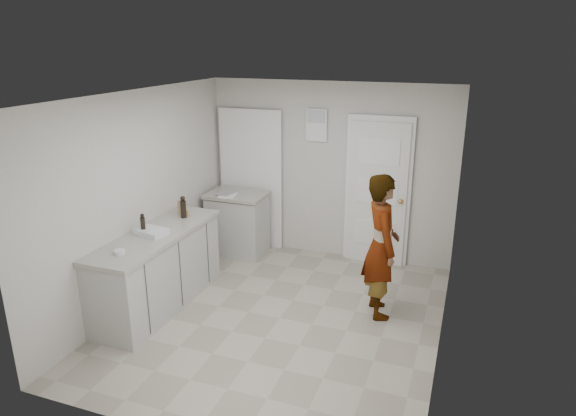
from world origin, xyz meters
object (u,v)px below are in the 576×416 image
at_px(person, 381,246).
at_px(oil_cruet_b, 143,224).
at_px(oil_cruet_a, 183,207).
at_px(egg_bowl, 120,252).
at_px(spice_jar, 188,213).
at_px(cake_mix_box, 182,207).
at_px(baking_dish, 151,232).

xyz_separation_m(person, oil_cruet_b, (-2.57, -0.79, 0.21)).
distance_m(oil_cruet_a, egg_bowl, 1.22).
bearing_deg(spice_jar, person, 2.03).
relative_size(oil_cruet_b, egg_bowl, 2.14).
bearing_deg(oil_cruet_a, person, 3.53).
bearing_deg(cake_mix_box, baking_dish, -92.55).
xyz_separation_m(cake_mix_box, egg_bowl, (0.06, -1.34, -0.07)).
relative_size(oil_cruet_b, baking_dish, 0.64).
height_order(oil_cruet_b, egg_bowl, oil_cruet_b).
xyz_separation_m(person, oil_cruet_a, (-2.43, -0.15, 0.23)).
xyz_separation_m(cake_mix_box, baking_dish, (0.05, -0.75, -0.06)).
xyz_separation_m(person, cake_mix_box, (-2.53, -0.03, 0.18)).
distance_m(person, spice_jar, 2.42).
bearing_deg(oil_cruet_a, egg_bowl, -91.35).
distance_m(oil_cruet_a, baking_dish, 0.63).
height_order(oil_cruet_a, egg_bowl, oil_cruet_a).
distance_m(cake_mix_box, baking_dish, 0.75).
relative_size(person, baking_dish, 4.34).
height_order(person, spice_jar, person).
height_order(cake_mix_box, oil_cruet_b, oil_cruet_b).
bearing_deg(person, baking_dish, 83.63).
bearing_deg(oil_cruet_b, egg_bowl, -79.20).
bearing_deg(egg_bowl, oil_cruet_a, 88.65).
relative_size(oil_cruet_a, oil_cruet_b, 1.15).
xyz_separation_m(person, egg_bowl, (-2.46, -1.36, 0.12)).
xyz_separation_m(spice_jar, oil_cruet_a, (-0.02, -0.06, 0.09)).
height_order(person, oil_cruet_b, person).
bearing_deg(spice_jar, oil_cruet_a, -105.97).
relative_size(person, cake_mix_box, 9.50).
bearing_deg(baking_dish, oil_cruet_b, -167.75).
bearing_deg(baking_dish, spice_jar, 84.66).
relative_size(cake_mix_box, spice_jar, 2.18).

